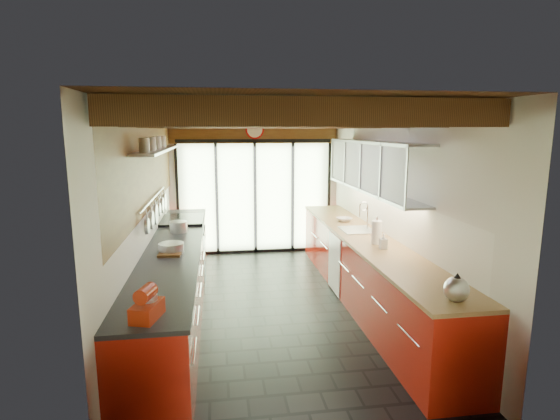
% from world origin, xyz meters
% --- Properties ---
extents(ground, '(5.50, 5.50, 0.00)m').
position_xyz_m(ground, '(0.00, 0.00, 0.00)').
color(ground, black).
rests_on(ground, ground).
extents(room_shell, '(5.50, 5.50, 5.50)m').
position_xyz_m(room_shell, '(0.00, 0.00, 1.65)').
color(room_shell, silver).
rests_on(room_shell, ground).
extents(ceiling_beams, '(3.14, 5.06, 4.90)m').
position_xyz_m(ceiling_beams, '(-0.00, 0.38, 2.46)').
color(ceiling_beams, '#593316').
rests_on(ceiling_beams, ground).
extents(glass_door, '(2.95, 0.10, 2.90)m').
position_xyz_m(glass_door, '(0.00, 2.69, 1.66)').
color(glass_door, '#C6EAAD').
rests_on(glass_door, ground).
extents(left_counter, '(0.68, 5.00, 0.92)m').
position_xyz_m(left_counter, '(-1.28, 0.00, 0.46)').
color(left_counter, '#B51D0F').
rests_on(left_counter, ground).
extents(range_stove, '(0.66, 0.90, 0.97)m').
position_xyz_m(range_stove, '(-1.28, 1.45, 0.47)').
color(range_stove, silver).
rests_on(range_stove, ground).
extents(right_counter, '(0.68, 5.00, 0.92)m').
position_xyz_m(right_counter, '(1.27, 0.00, 0.46)').
color(right_counter, '#B51D0F').
rests_on(right_counter, ground).
extents(sink_assembly, '(0.45, 0.52, 0.43)m').
position_xyz_m(sink_assembly, '(1.29, 0.40, 0.96)').
color(sink_assembly, silver).
rests_on(sink_assembly, right_counter).
extents(upper_cabinets_right, '(0.34, 3.00, 3.00)m').
position_xyz_m(upper_cabinets_right, '(1.43, 0.30, 1.85)').
color(upper_cabinets_right, silver).
rests_on(upper_cabinets_right, ground).
extents(left_wall_fixtures, '(0.28, 2.60, 0.96)m').
position_xyz_m(left_wall_fixtures, '(-1.47, 0.25, 1.80)').
color(left_wall_fixtures, silver).
rests_on(left_wall_fixtures, ground).
extents(stand_mixer, '(0.25, 0.33, 0.27)m').
position_xyz_m(stand_mixer, '(-1.27, -2.24, 1.03)').
color(stand_mixer, red).
rests_on(stand_mixer, left_counter).
extents(pot_large, '(0.30, 0.30, 0.16)m').
position_xyz_m(pot_large, '(-1.27, 0.66, 1.00)').
color(pot_large, silver).
rests_on(pot_large, left_counter).
extents(pot_small, '(0.36, 0.36, 0.11)m').
position_xyz_m(pot_small, '(-1.27, -0.39, 0.98)').
color(pot_small, silver).
rests_on(pot_small, left_counter).
extents(cutting_board, '(0.28, 0.37, 0.03)m').
position_xyz_m(cutting_board, '(-1.27, -0.44, 0.94)').
color(cutting_board, brown).
rests_on(cutting_board, left_counter).
extents(kettle, '(0.27, 0.30, 0.25)m').
position_xyz_m(kettle, '(1.27, -2.25, 1.03)').
color(kettle, silver).
rests_on(kettle, right_counter).
extents(paper_towel, '(0.16, 0.16, 0.36)m').
position_xyz_m(paper_towel, '(1.27, -0.37, 1.07)').
color(paper_towel, white).
rests_on(paper_towel, right_counter).
extents(soap_bottle, '(0.09, 0.09, 0.19)m').
position_xyz_m(soap_bottle, '(1.27, -0.60, 1.01)').
color(soap_bottle, silver).
rests_on(soap_bottle, right_counter).
extents(bowl, '(0.28, 0.28, 0.06)m').
position_xyz_m(bowl, '(1.27, 1.05, 0.95)').
color(bowl, silver).
rests_on(bowl, right_counter).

